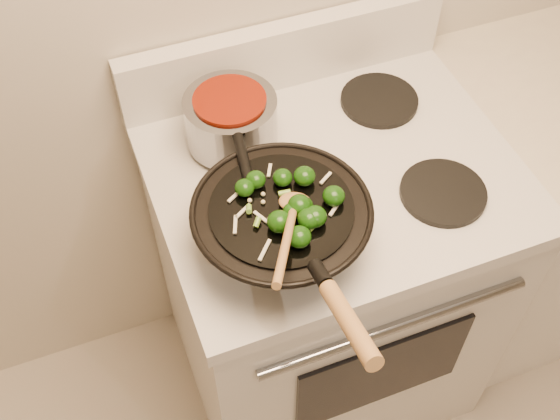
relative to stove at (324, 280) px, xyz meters
name	(u,v)px	position (x,y,z in m)	size (l,w,h in m)	color
stove	(324,280)	(0.00, 0.00, 0.00)	(0.78, 0.67, 1.08)	silver
wok	(282,225)	(-0.18, -0.16, 0.52)	(0.34, 0.57, 0.23)	black
stirfry	(295,205)	(-0.16, -0.17, 0.58)	(0.22, 0.21, 0.04)	#123908
wooden_spoon	(290,224)	(-0.19, -0.22, 0.60)	(0.16, 0.25, 0.11)	#A1723F
saucepan	(231,120)	(-0.18, 0.14, 0.52)	(0.20, 0.32, 0.12)	gray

